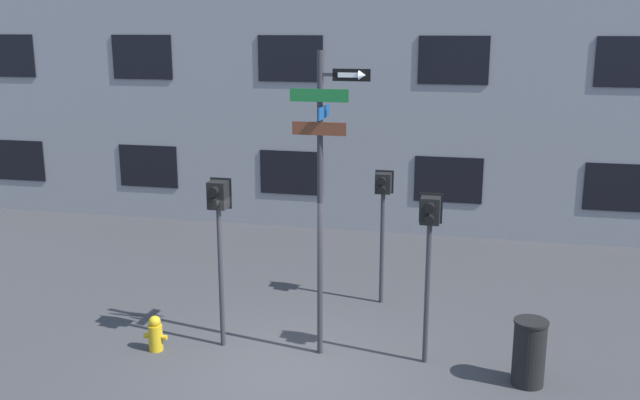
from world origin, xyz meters
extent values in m
plane|color=#38383A|center=(0.00, 0.00, 0.00)|extent=(60.00, 60.00, 0.00)
cube|color=black|center=(-10.00, 7.83, 1.45)|extent=(1.66, 0.03, 1.14)
cube|color=black|center=(-6.00, 7.83, 1.45)|extent=(1.66, 0.03, 1.14)
cube|color=black|center=(-2.00, 7.83, 1.45)|extent=(1.66, 0.03, 1.14)
cube|color=black|center=(2.00, 7.83, 1.45)|extent=(1.66, 0.03, 1.14)
cube|color=black|center=(6.00, 7.83, 1.45)|extent=(1.66, 0.03, 1.14)
cube|color=black|center=(-10.00, 7.83, 4.35)|extent=(1.66, 0.03, 1.14)
cube|color=black|center=(-6.00, 7.83, 4.35)|extent=(1.66, 0.03, 1.14)
cube|color=black|center=(-2.00, 7.83, 4.35)|extent=(1.66, 0.03, 1.14)
cube|color=black|center=(2.00, 7.83, 4.35)|extent=(1.66, 0.03, 1.14)
cube|color=black|center=(6.00, 7.83, 4.35)|extent=(1.66, 0.03, 1.14)
cylinder|color=#2D2D33|center=(0.36, 0.73, 2.40)|extent=(0.09, 0.09, 4.79)
cube|color=#2D2D33|center=(0.59, 0.73, 4.44)|extent=(0.47, 0.05, 0.05)
cube|color=#196B2D|center=(0.36, 0.67, 4.14)|extent=(0.89, 0.02, 0.19)
cube|color=#14478C|center=(0.42, 0.73, 3.89)|extent=(0.02, 0.72, 0.18)
cube|color=brown|center=(0.36, 0.67, 3.65)|extent=(0.82, 0.02, 0.20)
cube|color=black|center=(0.83, 0.72, 4.44)|extent=(0.56, 0.02, 0.18)
cube|color=white|center=(0.79, 0.71, 4.44)|extent=(0.32, 0.01, 0.07)
cone|color=white|center=(0.99, 0.71, 4.44)|extent=(0.10, 0.14, 0.14)
cylinder|color=#2D2D33|center=(-1.27, 0.66, 1.17)|extent=(0.08, 0.08, 2.33)
cube|color=black|center=(-1.27, 0.66, 2.55)|extent=(0.29, 0.26, 0.44)
cube|color=black|center=(-1.27, 0.80, 2.55)|extent=(0.35, 0.02, 0.50)
cylinder|color=black|center=(-1.27, 0.47, 2.65)|extent=(0.15, 0.12, 0.15)
cylinder|color=black|center=(-1.27, 0.47, 2.45)|extent=(0.15, 0.12, 0.15)
cylinder|color=silver|center=(-1.27, 0.53, 2.65)|extent=(0.12, 0.01, 0.12)
cylinder|color=#2D2D33|center=(2.03, 0.78, 1.13)|extent=(0.08, 0.08, 2.26)
cube|color=black|center=(2.03, 0.78, 2.46)|extent=(0.29, 0.26, 0.40)
cube|color=black|center=(2.03, 0.92, 2.46)|extent=(0.35, 0.02, 0.46)
cylinder|color=black|center=(2.03, 0.59, 2.55)|extent=(0.14, 0.12, 0.14)
cylinder|color=black|center=(2.03, 0.59, 2.37)|extent=(0.14, 0.12, 0.14)
cylinder|color=#EA4C14|center=(2.03, 0.65, 2.55)|extent=(0.11, 0.01, 0.11)
cylinder|color=#2D2D33|center=(1.02, 3.11, 1.07)|extent=(0.08, 0.08, 2.14)
cube|color=black|center=(1.02, 3.11, 2.33)|extent=(0.28, 0.26, 0.37)
cube|color=black|center=(1.02, 3.25, 2.33)|extent=(0.34, 0.02, 0.43)
cylinder|color=black|center=(1.02, 2.92, 2.41)|extent=(0.13, 0.12, 0.13)
cylinder|color=black|center=(1.02, 2.92, 2.25)|extent=(0.13, 0.12, 0.13)
cylinder|color=orange|center=(1.02, 2.97, 2.41)|extent=(0.10, 0.01, 0.10)
cylinder|color=gold|center=(-2.27, 0.24, 0.22)|extent=(0.23, 0.23, 0.43)
sphere|color=gold|center=(-2.27, 0.24, 0.50)|extent=(0.19, 0.19, 0.19)
cylinder|color=gold|center=(-2.42, 0.24, 0.24)|extent=(0.08, 0.08, 0.08)
cylinder|color=gold|center=(-2.11, 0.24, 0.24)|extent=(0.08, 0.08, 0.08)
cylinder|color=black|center=(3.56, 0.40, 0.48)|extent=(0.47, 0.47, 0.96)
cylinder|color=black|center=(3.56, 0.40, 0.98)|extent=(0.50, 0.50, 0.04)
camera|label=1|loc=(2.68, -9.60, 5.13)|focal=40.00mm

